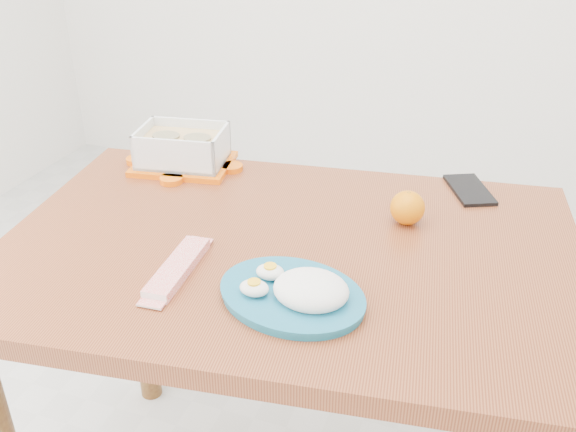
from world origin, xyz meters
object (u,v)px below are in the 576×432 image
(rice_plate, at_px, (298,290))
(smartphone, at_px, (469,190))
(dining_table, at_px, (288,294))
(food_container, at_px, (183,148))
(orange_fruit, at_px, (407,208))

(rice_plate, relative_size, smartphone, 2.04)
(dining_table, relative_size, smartphone, 7.99)
(dining_table, bearing_deg, smartphone, 41.46)
(dining_table, distance_m, smartphone, 0.46)
(dining_table, relative_size, food_container, 4.75)
(orange_fruit, height_order, rice_plate, same)
(orange_fruit, bearing_deg, dining_table, -141.00)
(orange_fruit, bearing_deg, rice_plate, -110.23)
(food_container, height_order, orange_fruit, food_container)
(food_container, bearing_deg, orange_fruit, -19.23)
(dining_table, height_order, smartphone, smartphone)
(rice_plate, distance_m, smartphone, 0.55)
(dining_table, xyz_separation_m, smartphone, (0.29, 0.34, 0.12))
(rice_plate, bearing_deg, dining_table, 128.25)
(food_container, relative_size, smartphone, 1.68)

